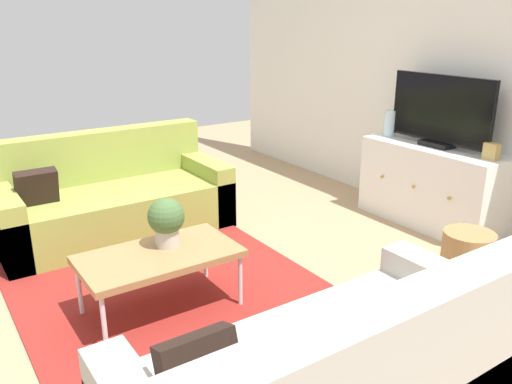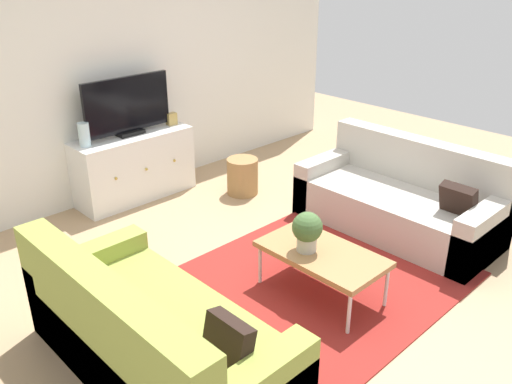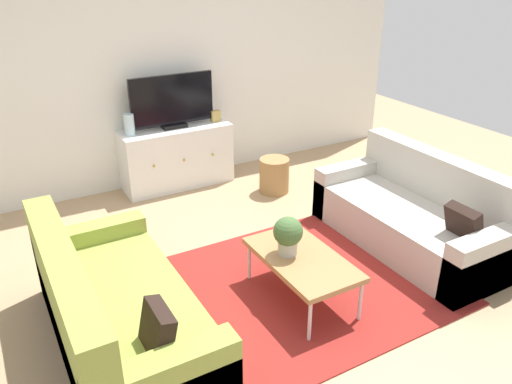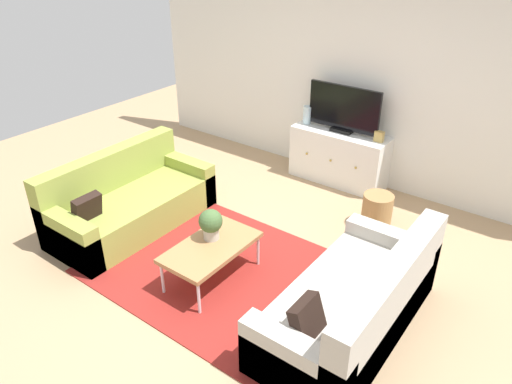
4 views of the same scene
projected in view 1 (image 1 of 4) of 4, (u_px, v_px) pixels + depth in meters
name	position (u px, v px, depth m)	size (l,w,h in m)	color
ground_plane	(203.00, 296.00, 3.45)	(10.00, 10.00, 0.00)	tan
wall_back	(466.00, 68.00, 4.37)	(6.40, 0.12, 2.70)	silver
area_rug	(183.00, 302.00, 3.37)	(2.50, 1.90, 0.01)	maroon
couch_left_side	(110.00, 200.00, 4.44)	(0.87, 1.86, 0.83)	olive
coffee_table	(159.00, 258.00, 3.18)	(0.54, 0.95, 0.39)	#A37547
potted_plant	(166.00, 220.00, 3.22)	(0.23, 0.23, 0.31)	#B7B2A8
tv_console	(431.00, 186.00, 4.55)	(1.27, 0.47, 0.71)	white
flat_screen_tv	(440.00, 111.00, 4.35)	(0.96, 0.16, 0.60)	black
glass_vase	(390.00, 123.00, 4.81)	(0.11, 0.11, 0.24)	silver
mantel_clock	(491.00, 151.00, 4.01)	(0.11, 0.07, 0.13)	tan
wicker_basket	(466.00, 260.00, 3.51)	(0.34, 0.34, 0.40)	#9E7547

